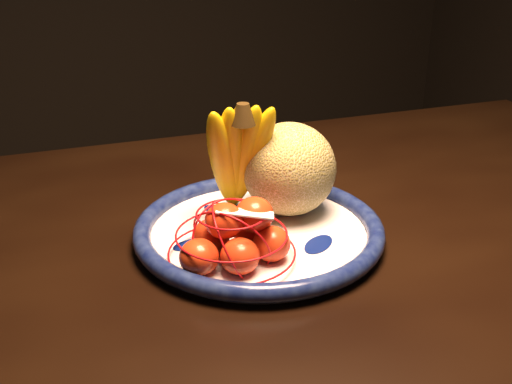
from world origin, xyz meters
name	(u,v)px	position (x,y,z in m)	size (l,w,h in m)	color
dining_table	(309,256)	(0.08, 0.06, 0.62)	(1.45, 0.93, 0.70)	black
fruit_bowl	(259,231)	(-0.02, 0.02, 0.71)	(0.35, 0.35, 0.03)	white
cantaloupe	(289,169)	(0.04, 0.06, 0.78)	(0.14, 0.14, 0.14)	olive
banana_bunch	(237,153)	(-0.03, 0.07, 0.81)	(0.13, 0.12, 0.20)	#E1B303
mandarin_bag	(235,238)	(-0.08, -0.04, 0.74)	(0.19, 0.19, 0.10)	#FF4218
price_tag	(245,213)	(-0.08, -0.06, 0.78)	(0.07, 0.03, 0.00)	white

